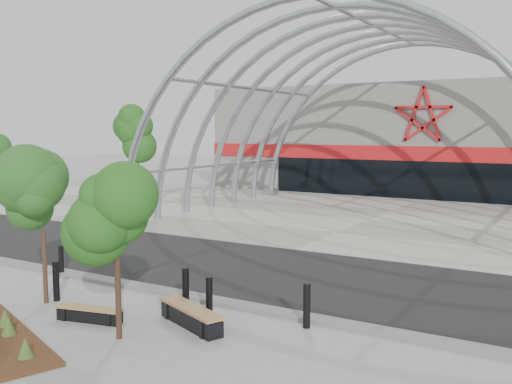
{
  "coord_description": "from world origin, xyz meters",
  "views": [
    {
      "loc": [
        9.97,
        -12.8,
        4.76
      ],
      "look_at": [
        0.0,
        4.0,
        2.6
      ],
      "focal_mm": 40.0,
      "sensor_mm": 36.0,
      "label": 1
    }
  ],
  "objects": [
    {
      "name": "bollard_0",
      "position": [
        -4.77,
        -0.4,
        0.49
      ],
      "size": [
        0.16,
        0.16,
        0.98
      ],
      "primitive_type": "cylinder",
      "color": "black",
      "rests_on": "ground"
    },
    {
      "name": "bg_tree_0",
      "position": [
        -20.0,
        20.0,
        4.64
      ],
      "size": [
        3.0,
        3.0,
        6.45
      ],
      "color": "black",
      "rests_on": "ground"
    },
    {
      "name": "bollard_4",
      "position": [
        4.24,
        -0.76,
        0.54
      ],
      "size": [
        0.17,
        0.17,
        1.09
      ],
      "primitive_type": "cylinder",
      "color": "black",
      "rests_on": "ground"
    },
    {
      "name": "ground",
      "position": [
        0.0,
        0.0,
        0.0
      ],
      "size": [
        140.0,
        140.0,
        0.0
      ],
      "primitive_type": "plane",
      "color": "gray",
      "rests_on": "ground"
    },
    {
      "name": "forecourt",
      "position": [
        0.0,
        15.5,
        0.02
      ],
      "size": [
        60.0,
        17.0,
        0.04
      ],
      "primitive_type": "cube",
      "color": "gray",
      "rests_on": "ground"
    },
    {
      "name": "street_tree_0",
      "position": [
        -2.79,
        -2.63,
        2.83
      ],
      "size": [
        1.73,
        1.73,
        3.94
      ],
      "color": "#322017",
      "rests_on": "ground"
    },
    {
      "name": "arena_building",
      "position": [
        0.0,
        33.45,
        3.99
      ],
      "size": [
        34.0,
        15.24,
        8.0
      ],
      "color": "slate",
      "rests_on": "ground"
    },
    {
      "name": "street_tree_1",
      "position": [
        0.86,
        -3.58,
        2.79
      ],
      "size": [
        1.64,
        1.64,
        3.89
      ],
      "color": "black",
      "rests_on": "ground"
    },
    {
      "name": "vault_canopy",
      "position": [
        0.0,
        15.5,
        0.02
      ],
      "size": [
        20.8,
        15.8,
        20.36
      ],
      "color": "#999EA3",
      "rests_on": "ground"
    },
    {
      "name": "kerb",
      "position": [
        0.0,
        -0.25,
        0.06
      ],
      "size": [
        60.0,
        0.5,
        0.12
      ],
      "primitive_type": "cube",
      "color": "slate",
      "rests_on": "ground"
    },
    {
      "name": "bench_0",
      "position": [
        -0.6,
        -3.1,
        0.18
      ],
      "size": [
        1.79,
        0.77,
        0.37
      ],
      "color": "black",
      "rests_on": "ground"
    },
    {
      "name": "bollard_2",
      "position": [
        1.82,
        -1.38,
        0.53
      ],
      "size": [
        0.17,
        0.17,
        1.07
      ],
      "primitive_type": "cylinder",
      "color": "black",
      "rests_on": "ground"
    },
    {
      "name": "bollard_3",
      "position": [
        0.94,
        -1.2,
        0.57
      ],
      "size": [
        0.18,
        0.18,
        1.15
      ],
      "primitive_type": "cylinder",
      "color": "black",
      "rests_on": "ground"
    },
    {
      "name": "road",
      "position": [
        0.0,
        3.5,
        0.01
      ],
      "size": [
        140.0,
        7.0,
        0.02
      ],
      "primitive_type": "cube",
      "color": "black",
      "rests_on": "ground"
    },
    {
      "name": "bench_1",
      "position": [
        1.78,
        -2.09,
        0.24
      ],
      "size": [
        2.32,
        1.35,
        0.48
      ],
      "color": "black",
      "rests_on": "ground"
    },
    {
      "name": "bollard_1",
      "position": [
        -2.71,
        -2.34,
        0.56
      ],
      "size": [
        0.18,
        0.18,
        1.11
      ],
      "primitive_type": "cylinder",
      "color": "black",
      "rests_on": "ground"
    }
  ]
}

